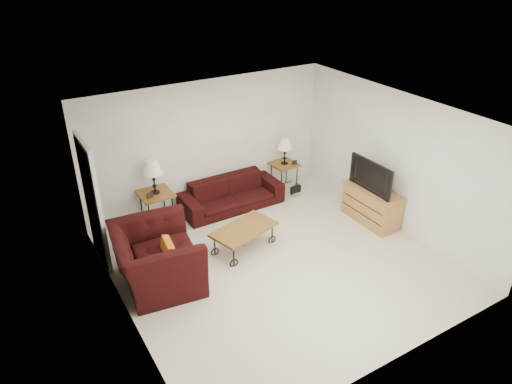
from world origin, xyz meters
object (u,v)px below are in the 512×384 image
at_px(armchair, 157,258).
at_px(television, 375,175).
at_px(side_table_left, 157,208).
at_px(lamp_right, 285,151).
at_px(side_table_right, 284,175).
at_px(sofa, 231,194).
at_px(coffee_table, 244,238).
at_px(tv_stand, 371,205).
at_px(lamp_left, 153,177).
at_px(backpack, 292,185).

relative_size(armchair, television, 1.39).
relative_size(side_table_left, television, 0.64).
bearing_deg(armchair, lamp_right, -56.48).
distance_m(side_table_right, television, 2.20).
xyz_separation_m(sofa, armchair, (-2.10, -1.50, 0.16)).
height_order(coffee_table, armchair, armchair).
distance_m(sofa, coffee_table, 1.48).
bearing_deg(lamp_right, television, -73.09).
bearing_deg(tv_stand, television, 180.00).
distance_m(side_table_right, lamp_left, 2.94).
bearing_deg(side_table_right, television, -73.09).
relative_size(coffee_table, television, 1.10).
xyz_separation_m(side_table_left, backpack, (2.80, -0.38, -0.09)).
xyz_separation_m(side_table_left, lamp_right, (2.85, 0.00, 0.52)).
relative_size(lamp_right, backpack, 1.23).
height_order(sofa, side_table_left, side_table_left).
relative_size(side_table_right, armchair, 0.40).
bearing_deg(sofa, backpack, -8.68).
bearing_deg(side_table_left, sofa, -6.95).
xyz_separation_m(side_table_right, tv_stand, (0.63, -2.00, 0.06)).
distance_m(lamp_left, tv_stand, 4.07).
xyz_separation_m(sofa, lamp_right, (1.38, 0.18, 0.55)).
bearing_deg(backpack, side_table_left, 162.95).
height_order(tv_stand, backpack, tv_stand).
bearing_deg(tv_stand, backpack, 112.75).
height_order(side_table_right, tv_stand, tv_stand).
relative_size(television, backpack, 2.20).
xyz_separation_m(side_table_right, television, (0.61, -2.00, 0.69)).
xyz_separation_m(lamp_left, television, (3.46, -2.00, -0.00)).
xyz_separation_m(side_table_right, lamp_left, (-2.85, 0.00, 0.69)).
xyz_separation_m(armchair, tv_stand, (4.11, -0.32, -0.12)).
relative_size(side_table_right, tv_stand, 0.50).
relative_size(lamp_left, lamp_right, 1.15).
distance_m(coffee_table, tv_stand, 2.55).
bearing_deg(side_table_left, backpack, -7.77).
bearing_deg(tv_stand, lamp_left, 150.12).
bearing_deg(lamp_left, side_table_left, 0.00).
relative_size(side_table_right, coffee_table, 0.51).
bearing_deg(sofa, side_table_left, 173.05).
relative_size(sofa, armchair, 1.45).
bearing_deg(side_table_right, sofa, -172.55).
height_order(lamp_right, armchair, lamp_right).
bearing_deg(lamp_right, side_table_right, 0.00).
distance_m(coffee_table, television, 2.64).
distance_m(sofa, tv_stand, 2.71).
bearing_deg(coffee_table, lamp_right, 39.80).
relative_size(coffee_table, tv_stand, 0.99).
xyz_separation_m(sofa, side_table_left, (-1.48, 0.18, 0.03)).
bearing_deg(television, lamp_right, -163.09).
xyz_separation_m(lamp_left, lamp_right, (2.85, 0.00, -0.12)).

